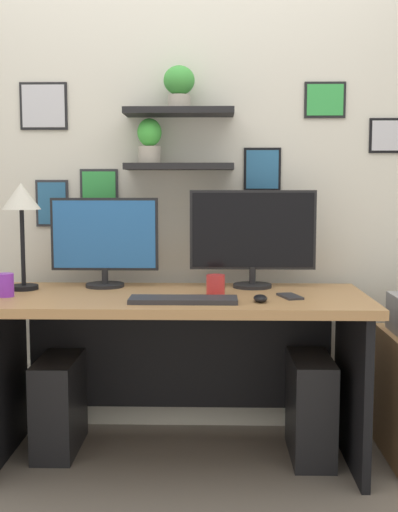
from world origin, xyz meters
TOP-DOWN VIEW (x-y plane):
  - ground_plane at (0.00, 0.00)m, footprint 8.00×8.00m
  - back_wall_assembly at (-0.00, 0.44)m, footprint 4.40×0.24m
  - desk at (0.00, 0.06)m, footprint 1.67×0.68m
  - monitor_left at (-0.35, 0.22)m, footprint 0.50×0.18m
  - monitor_right at (0.35, 0.22)m, footprint 0.58×0.18m
  - keyboard at (0.04, -0.18)m, footprint 0.44×0.14m
  - computer_mouse at (0.36, -0.17)m, footprint 0.06×0.09m
  - desk_lamp at (-0.70, 0.12)m, footprint 0.17×0.17m
  - cell_phone at (0.49, -0.06)m, footprint 0.11×0.15m
  - coffee_mug at (0.17, -0.02)m, footprint 0.08×0.08m
  - pen_cup at (-0.72, -0.07)m, footprint 0.07×0.07m
  - computer_tower_left at (-0.55, 0.10)m, footprint 0.18×0.40m
  - computer_tower_right at (0.60, 0.06)m, footprint 0.18×0.40m

SIDE VIEW (x-z plane):
  - ground_plane at x=0.00m, z-range 0.00..0.00m
  - computer_tower_left at x=-0.55m, z-range 0.00..0.44m
  - computer_tower_right at x=0.60m, z-range 0.00..0.46m
  - desk at x=0.00m, z-range 0.17..0.92m
  - cell_phone at x=0.49m, z-range 0.75..0.76m
  - keyboard at x=0.04m, z-range 0.75..0.77m
  - computer_mouse at x=0.36m, z-range 0.75..0.78m
  - coffee_mug at x=0.17m, z-range 0.75..0.84m
  - pen_cup at x=-0.72m, z-range 0.75..0.85m
  - monitor_left at x=-0.35m, z-range 0.76..1.18m
  - monitor_right at x=0.35m, z-range 0.77..1.22m
  - desk_lamp at x=-0.70m, z-range 0.89..1.38m
  - back_wall_assembly at x=0.00m, z-range 0.00..2.70m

